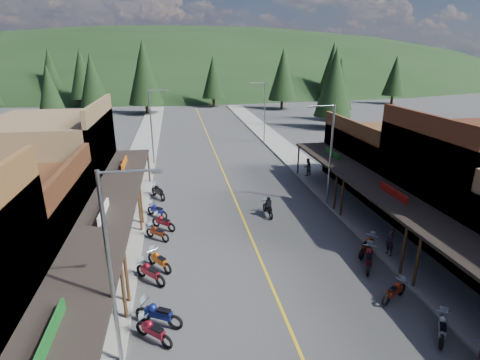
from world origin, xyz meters
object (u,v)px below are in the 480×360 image
bike_east_7 (369,258)px  bike_east_8 (367,245)px  streetlight_3 (264,110)px  pine_11 (335,82)px  pine_1 (82,74)px  shop_east_2 (466,185)px  pine_5 (333,68)px  streetlight_2 (329,151)px  pine_9 (340,84)px  rider_on_bike (268,208)px  bike_east_6 (395,291)px  pedestrian_east_a (390,242)px  pine_7 (51,72)px  bike_west_12 (158,191)px  shop_west_3 (56,164)px  bike_west_5 (153,330)px  pine_4 (283,74)px  streetlight_0 (114,264)px  pine_3 (213,77)px  bike_west_7 (150,272)px  pine_2 (144,72)px  bike_west_6 (158,313)px  pine_10 (93,82)px  shop_east_3 (385,160)px  streetlight_1 (153,124)px  bike_west_10 (163,222)px  pine_8 (50,94)px  bike_east_5 (442,327)px  pine_6 (395,76)px  bike_west_11 (157,210)px  bike_west_9 (157,232)px  bike_west_8 (159,260)px  shop_west_2 (7,231)px

bike_east_7 → bike_east_8: bike_east_7 is taller
streetlight_3 → pine_11: bearing=31.5°
pine_1 → bike_east_7: bearing=-67.3°
shop_east_2 → pine_5: bearing=74.0°
pine_1 → streetlight_2: bearing=-63.5°
pine_9 → rider_on_bike: bearing=-120.0°
bike_east_6 → pedestrian_east_a: size_ratio=1.14×
pine_7 → bike_west_12: bearing=-68.2°
streetlight_2 → shop_east_2: bearing=-42.7°
pine_9 → bike_east_8: pine_9 is taller
shop_west_3 → bike_west_5: size_ratio=5.41×
bike_east_8 → pine_4: bearing=127.9°
streetlight_0 → pine_3: (10.95, 72.00, 2.02)m
bike_west_5 → bike_west_7: (-0.37, 4.48, 0.05)m
pine_2 → rider_on_bike: 53.13m
bike_west_6 → bike_east_7: bearing=-48.2°
bike_west_6 → bike_east_8: 12.89m
pine_2 → pine_10: pine_2 is taller
bike_west_7 → bike_east_6: bike_west_7 is taller
streetlight_0 → pine_11: 51.67m
bike_west_12 → streetlight_0: bearing=-120.2°
pine_10 → bike_east_8: bearing=-63.8°
streetlight_3 → pine_9: pine_9 is taller
shop_east_3 → bike_west_5: shop_east_3 is taller
streetlight_1 → pine_4: 45.54m
streetlight_3 → bike_west_6: streetlight_3 is taller
shop_east_3 → bike_west_10: 20.35m
bike_west_5 → pine_8: bearing=62.0°
bike_west_7 → bike_east_5: bike_west_7 is taller
shop_east_3 → pine_5: bearing=71.6°
bike_west_7 → bike_west_12: size_ratio=0.98×
pine_11 → pedestrian_east_a: (-12.37, -38.32, -6.19)m
pine_7 → pine_6: bearing=-8.7°
bike_east_6 → bike_west_11: bearing=-163.7°
pine_8 → bike_west_5: 48.12m
shop_east_2 → pine_3: pine_3 is taller
streetlight_0 → pine_6: 87.80m
bike_west_12 → bike_east_6: bike_west_12 is taller
pine_4 → pedestrian_east_a: pine_4 is taller
streetlight_0 → streetlight_3: bearing=68.9°
streetlight_2 → bike_west_9: 14.11m
streetlight_0 → pine_6: (52.95, 70.00, 2.02)m
pedestrian_east_a → pine_11: bearing=148.3°
bike_west_8 → pine_1: bearing=67.2°
shop_west_2 → streetlight_3: bearing=53.8°
shop_west_3 → bike_west_5: 18.36m
shop_east_2 → bike_east_7: 8.95m
bike_west_7 → pine_4: bearing=25.2°
shop_west_3 → streetlight_2: bearing=-9.0°
bike_west_5 → bike_west_7: bike_west_7 is taller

